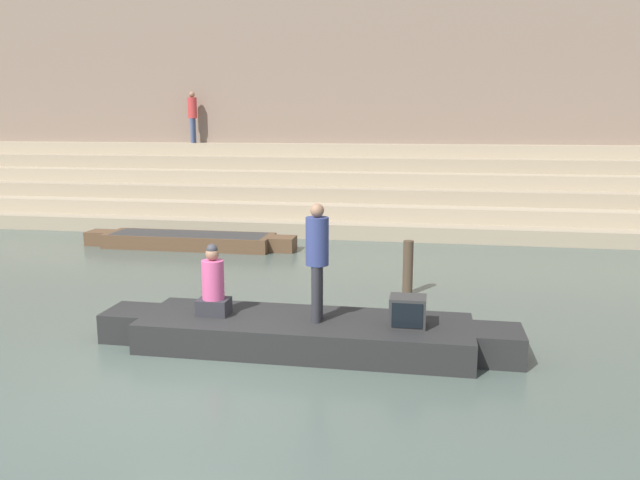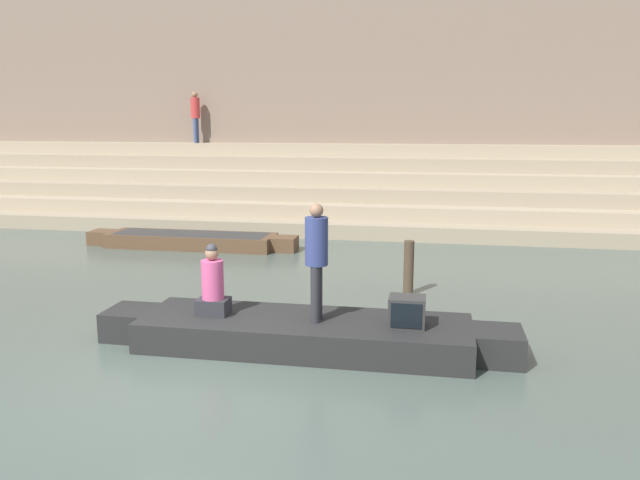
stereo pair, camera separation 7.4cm
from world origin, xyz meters
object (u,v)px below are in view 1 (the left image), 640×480
rowboat_main (305,332)px  mooring_post (408,268)px  moored_boat_shore (189,240)px  person_rowing (213,286)px  person_standing (317,254)px  tv_set (408,311)px  person_on_steps (193,113)px

rowboat_main → mooring_post: bearing=64.1°
moored_boat_shore → mooring_post: bearing=-26.5°
person_rowing → moored_boat_shore: 7.12m
person_standing → tv_set: person_standing is taller
rowboat_main → mooring_post: (1.31, 3.03, 0.28)m
person_standing → person_on_steps: bearing=103.5°
person_standing → moored_boat_shore: size_ratio=0.30×
person_standing → rowboat_main: bearing=155.9°
person_rowing → person_on_steps: size_ratio=0.60×
person_standing → tv_set: size_ratio=3.37×
person_standing → mooring_post: bearing=55.1°
person_on_steps → mooring_post: bearing=-23.1°
person_rowing → tv_set: bearing=-4.1°
rowboat_main → person_rowing: bearing=178.5°
rowboat_main → moored_boat_shore: bearing=121.3°
tv_set → moored_boat_shore: tv_set is taller
moored_boat_shore → person_on_steps: bearing=114.3°
person_standing → tv_set: 1.45m
person_standing → moored_boat_shore: person_standing is taller
moored_boat_shore → person_standing: bearing=-50.5°
rowboat_main → moored_boat_shore: (-4.28, 6.43, -0.04)m
person_rowing → tv_set: person_rowing is taller
rowboat_main → mooring_post: 3.31m
tv_set → person_on_steps: 14.73m
person_standing → mooring_post: size_ratio=1.62×
person_rowing → person_on_steps: bearing=109.0°
rowboat_main → moored_boat_shore: size_ratio=1.09×
mooring_post → tv_set: bearing=-88.0°
tv_set → moored_boat_shore: 8.65m
rowboat_main → person_on_steps: bearing=115.1°
person_on_steps → moored_boat_shore: bearing=-43.4°
mooring_post → moored_boat_shore: bearing=148.7°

